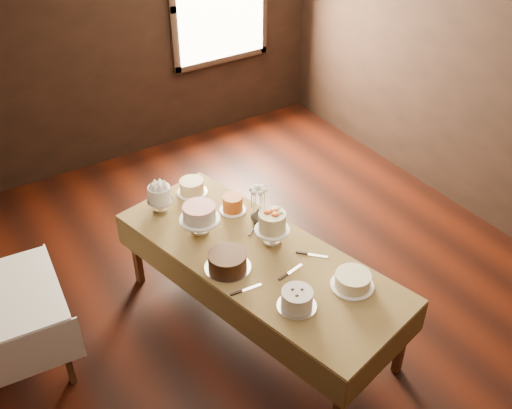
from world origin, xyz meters
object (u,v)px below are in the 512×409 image
object	(u,v)px
cake_server_d	(257,224)
cake_server_e	(252,287)
cake_server_b	(318,256)
cake_cream	(353,281)
cake_flowers	(272,229)
cake_server_a	(295,269)
display_table	(258,260)
cake_chocolate	(227,261)
cake_caramel	(233,204)
cake_meringue	(160,199)
cake_swirl	(297,300)
cake_speckled	(192,187)
flower_vase	(258,215)
cake_lattice	(200,220)

from	to	relation	value
cake_server_d	cake_server_e	size ratio (longest dim) A/B	1.00
cake_server_e	cake_server_b	bearing A→B (deg)	7.21
cake_server_b	cake_server_e	world-z (taller)	same
cake_cream	cake_server_d	distance (m)	0.97
cake_flowers	cake_server_a	bearing A→B (deg)	-96.64
display_table	cake_chocolate	distance (m)	0.29
cake_chocolate	cake_cream	xyz separation A→B (m)	(0.63, -0.63, -0.01)
cake_cream	cake_server_d	bearing A→B (deg)	100.22
cake_caramel	cake_flowers	bearing A→B (deg)	-84.70
cake_meringue	cake_chocolate	distance (m)	0.92
cake_flowers	cake_server_b	world-z (taller)	cake_flowers
cake_swirl	cake_meringue	bearing A→B (deg)	100.79
cake_speckled	display_table	bearing A→B (deg)	-88.08
display_table	cake_server_a	xyz separation A→B (m)	(0.13, -0.28, 0.06)
cake_chocolate	flower_vase	world-z (taller)	cake_chocolate
cake_meringue	cake_swirl	xyz separation A→B (m)	(0.29, -1.50, -0.04)
cake_speckled	cake_flowers	bearing A→B (deg)	-77.29
cake_lattice	cake_caramel	bearing A→B (deg)	14.24
cake_meringue	display_table	bearing A→B (deg)	-68.28
cake_swirl	cake_cream	world-z (taller)	cake_swirl
cake_speckled	cake_swirl	distance (m)	1.58
cake_server_a	flower_vase	xyz separation A→B (m)	(0.09, 0.62, 0.06)
cake_swirl	cake_server_a	world-z (taller)	cake_swirl
cake_caramel	cake_chocolate	world-z (taller)	cake_caramel
cake_chocolate	cake_swirl	size ratio (longest dim) A/B	1.16
cake_flowers	cake_swirl	world-z (taller)	cake_flowers
cake_caramel	cake_server_b	distance (m)	0.86
display_table	cake_meringue	distance (m)	0.99
cake_flowers	cake_server_b	size ratio (longest dim) A/B	1.18
cake_server_b	cake_chocolate	bearing A→B (deg)	-155.25
cake_meringue	cake_caramel	size ratio (longest dim) A/B	1.11
display_table	cake_lattice	bearing A→B (deg)	114.85
cake_caramel	flower_vase	distance (m)	0.25
cake_server_d	cake_server_e	bearing A→B (deg)	-161.41
cake_server_b	cake_swirl	bearing A→B (deg)	-96.41
cake_cream	cake_server_d	world-z (taller)	cake_cream
cake_speckled	cake_chocolate	bearing A→B (deg)	-103.26
cake_cream	cake_server_e	size ratio (longest dim) A/B	1.28
cake_cream	cake_flowers	bearing A→B (deg)	105.17
display_table	flower_vase	xyz separation A→B (m)	(0.22, 0.34, 0.11)
display_table	cake_speckled	bearing A→B (deg)	91.92
cake_server_d	cake_server_e	distance (m)	0.73
cake_meringue	cake_lattice	distance (m)	0.44
cake_chocolate	cake_flowers	bearing A→B (deg)	10.26
cake_cream	cake_server_b	bearing A→B (deg)	90.40
cake_swirl	cake_speckled	bearing A→B (deg)	88.45
cake_meringue	cake_server_a	bearing A→B (deg)	-67.53
cake_speckled	cake_cream	world-z (taller)	cake_speckled
display_table	flower_vase	bearing A→B (deg)	56.92
cake_lattice	flower_vase	bearing A→B (deg)	-18.23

